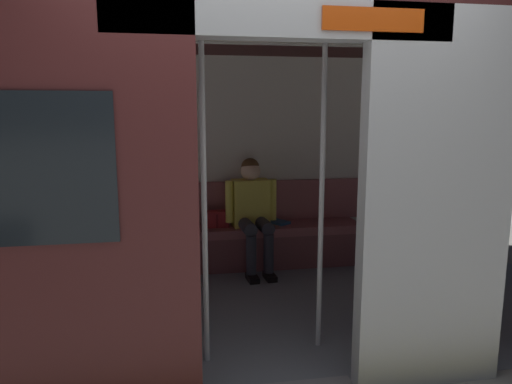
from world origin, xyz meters
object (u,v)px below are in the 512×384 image
train_car (240,125)px  bench_seat (232,237)px  person_seated (252,207)px  handbag (216,219)px  grab_pole_door (204,200)px  grab_pole_far (322,194)px  book (279,222)px

train_car → bench_seat: size_ratio=2.28×
person_seated → handbag: 0.41m
train_car → grab_pole_door: 0.97m
person_seated → grab_pole_far: size_ratio=0.53×
train_car → book: size_ratio=29.09×
bench_seat → grab_pole_door: (0.40, 1.86, 0.77)m
handbag → grab_pole_door: size_ratio=0.12×
grab_pole_door → grab_pole_far: bearing=-174.6°
grab_pole_door → grab_pole_far: (-0.81, -0.08, 0.00)m
train_car → bench_seat: bearing=-93.1°
train_car → handbag: train_car is taller
train_car → grab_pole_far: train_car is taller
person_seated → grab_pole_door: 1.96m
grab_pole_far → book: bearing=-93.8°
person_seated → grab_pole_far: bearing=96.3°
bench_seat → person_seated: (-0.21, 0.05, 0.33)m
handbag → grab_pole_door: bearing=82.8°
train_car → grab_pole_far: 0.96m
bench_seat → grab_pole_far: bearing=102.7°
handbag → book: handbag is taller
book → grab_pole_far: grab_pole_far is taller
handbag → book: bearing=-177.4°
grab_pole_door → train_car: bearing=-113.8°
grab_pole_door → handbag: bearing=-97.2°
train_car → grab_pole_far: (-0.46, 0.71, -0.45)m
person_seated → handbag: person_seated is taller
book → handbag: bearing=-30.8°
book → grab_pole_door: bearing=31.0°
bench_seat → book: bearing=-171.0°
train_car → handbag: (0.10, -1.13, -1.02)m
train_car → grab_pole_far: bearing=123.1°
handbag → book: 0.69m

